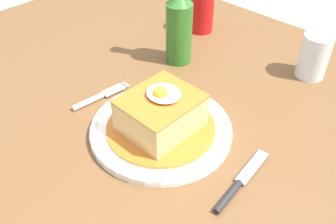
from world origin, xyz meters
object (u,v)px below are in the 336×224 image
(fork, at_px, (96,98))
(knife, at_px, (236,188))
(drinking_glass, at_px, (313,59))
(main_plate, at_px, (161,129))
(soda_can, at_px, (202,10))
(beer_bottle_green, at_px, (179,24))

(fork, xyz_separation_m, knife, (0.37, 0.01, 0.00))
(fork, distance_m, drinking_glass, 0.51)
(drinking_glass, bearing_deg, main_plate, -106.21)
(main_plate, bearing_deg, knife, -4.44)
(main_plate, xyz_separation_m, knife, (0.19, -0.01, -0.00))
(soda_can, bearing_deg, knife, -44.21)
(knife, height_order, soda_can, soda_can)
(main_plate, xyz_separation_m, drinking_glass, (0.11, 0.39, 0.04))
(knife, xyz_separation_m, soda_can, (-0.41, 0.40, 0.06))
(fork, bearing_deg, soda_can, 96.57)
(main_plate, distance_m, knife, 0.19)
(fork, relative_size, knife, 0.86)
(knife, relative_size, soda_can, 1.34)
(main_plate, distance_m, beer_bottle_green, 0.29)
(main_plate, distance_m, drinking_glass, 0.41)
(knife, xyz_separation_m, drinking_glass, (-0.08, 0.41, 0.04))
(fork, relative_size, beer_bottle_green, 0.53)
(main_plate, xyz_separation_m, fork, (-0.18, -0.02, -0.00))
(knife, distance_m, drinking_glass, 0.41)
(beer_bottle_green, relative_size, drinking_glass, 2.53)
(main_plate, distance_m, fork, 0.18)
(soda_can, bearing_deg, drinking_glass, 0.53)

